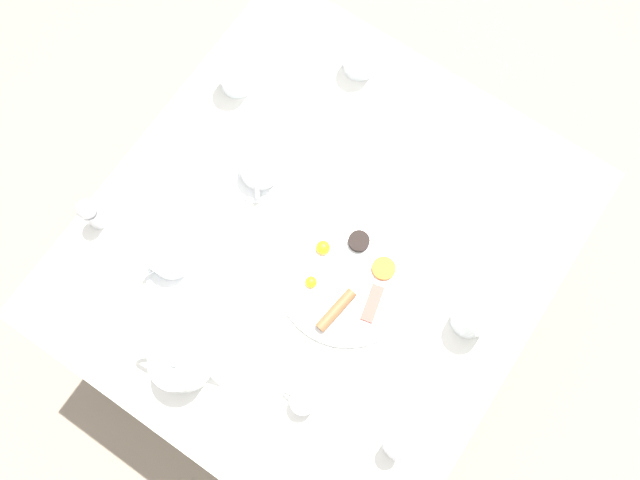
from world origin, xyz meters
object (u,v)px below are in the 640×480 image
(water_glass_tall, at_px, (234,72))
(wine_glass_spare, at_px, (360,56))
(teapot_near, at_px, (180,364))
(pepper_grinder, at_px, (91,213))
(teacup_with_saucer_left, at_px, (259,170))
(knife_by_plate, at_px, (498,190))
(breakfast_plate, at_px, (346,276))
(salt_grinder, at_px, (396,448))
(teacup_with_saucer_right, at_px, (170,259))
(fork_by_plate, at_px, (353,132))
(creamer_jug, at_px, (302,402))
(napkin_folded, at_px, (171,173))
(water_glass_short, at_px, (474,317))
(fork_spare, at_px, (80,295))

(water_glass_tall, xyz_separation_m, wine_glass_spare, (-0.22, -0.20, -0.01))
(teapot_near, xyz_separation_m, pepper_grinder, (0.36, -0.15, 0.00))
(teacup_with_saucer_left, relative_size, pepper_grinder, 1.34)
(pepper_grinder, distance_m, knife_by_plate, 0.92)
(breakfast_plate, relative_size, salt_grinder, 2.89)
(teacup_with_saucer_right, relative_size, fork_by_plate, 0.95)
(creamer_jug, height_order, napkin_folded, creamer_jug)
(breakfast_plate, xyz_separation_m, teacup_with_saucer_left, (0.30, -0.09, 0.02))
(teacup_with_saucer_left, height_order, fork_by_plate, teacup_with_saucer_left)
(breakfast_plate, xyz_separation_m, wine_glass_spare, (0.26, -0.45, 0.04))
(creamer_jug, bearing_deg, teacup_with_saucer_right, -12.03)
(breakfast_plate, bearing_deg, knife_by_plate, -115.91)
(pepper_grinder, xyz_separation_m, salt_grinder, (-0.81, 0.04, 0.00))
(wine_glass_spare, bearing_deg, salt_grinder, 127.66)
(fork_by_plate, relative_size, knife_by_plate, 0.87)
(breakfast_plate, bearing_deg, fork_by_plate, -59.38)
(water_glass_short, bearing_deg, salt_grinder, 90.48)
(fork_by_plate, distance_m, knife_by_plate, 0.36)
(teapot_near, height_order, water_glass_tall, teapot_near)
(knife_by_plate, bearing_deg, water_glass_short, 108.00)
(water_glass_short, relative_size, pepper_grinder, 1.09)
(knife_by_plate, relative_size, fork_spare, 0.98)
(wine_glass_spare, bearing_deg, teacup_with_saucer_left, 84.14)
(pepper_grinder, bearing_deg, teacup_with_saucer_left, -128.81)
(water_glass_tall, xyz_separation_m, napkin_folded, (-0.01, 0.27, -0.05))
(teacup_with_saucer_right, bearing_deg, knife_by_plate, -133.04)
(water_glass_tall, distance_m, fork_spare, 0.62)
(breakfast_plate, height_order, wine_glass_spare, wine_glass_spare)
(pepper_grinder, bearing_deg, knife_by_plate, -141.35)
(teacup_with_saucer_left, height_order, water_glass_tall, water_glass_tall)
(teapot_near, distance_m, salt_grinder, 0.47)
(water_glass_short, relative_size, creamer_jug, 1.55)
(breakfast_plate, distance_m, fork_by_plate, 0.35)
(wine_glass_spare, height_order, salt_grinder, salt_grinder)
(teacup_with_saucer_left, distance_m, wine_glass_spare, 0.36)
(napkin_folded, bearing_deg, teapot_near, 131.57)
(pepper_grinder, height_order, knife_by_plate, pepper_grinder)
(breakfast_plate, xyz_separation_m, teacup_with_saucer_right, (0.34, 0.19, 0.02))
(water_glass_tall, xyz_separation_m, water_glass_short, (-0.75, 0.18, 0.00))
(knife_by_plate, bearing_deg, teapot_near, 63.75)
(water_glass_tall, height_order, water_glass_short, water_glass_short)
(pepper_grinder, distance_m, fork_spare, 0.18)
(wine_glass_spare, distance_m, creamer_jug, 0.80)
(water_glass_tall, height_order, knife_by_plate, water_glass_tall)
(teacup_with_saucer_left, bearing_deg, salt_grinder, 149.69)
(water_glass_short, bearing_deg, creamer_jug, 59.39)
(napkin_folded, height_order, fork_spare, napkin_folded)
(teapot_near, distance_m, water_glass_short, 0.62)
(teapot_near, relative_size, knife_by_plate, 1.11)
(salt_grinder, xyz_separation_m, fork_spare, (0.74, 0.12, -0.05))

